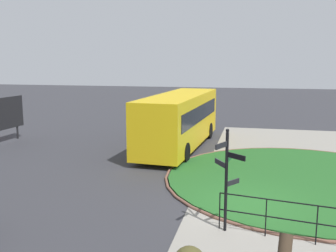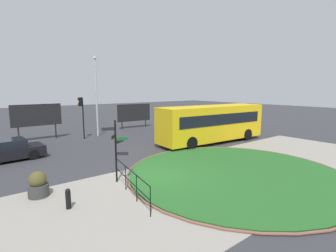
{
  "view_description": "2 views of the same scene",
  "coord_description": "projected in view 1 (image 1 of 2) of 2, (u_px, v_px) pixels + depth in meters",
  "views": [
    {
      "loc": [
        -12.75,
        -0.01,
        4.97
      ],
      "look_at": [
        4.06,
        3.79,
        2.03
      ],
      "focal_mm": 40.83,
      "sensor_mm": 36.0,
      "label": 1
    },
    {
      "loc": [
        -7.22,
        -10.08,
        4.55
      ],
      "look_at": [
        3.32,
        3.45,
        1.96
      ],
      "focal_mm": 26.69,
      "sensor_mm": 36.0,
      "label": 2
    }
  ],
  "objects": [
    {
      "name": "billboard_left",
      "position": [
        0.0,
        115.0,
        23.06
      ],
      "size": [
        4.14,
        0.38,
        2.77
      ],
      "rotation": [
        0.0,
        0.0,
        -0.06
      ],
      "color": "black",
      "rests_on": "ground"
    },
    {
      "name": "grass_island",
      "position": [
        302.0,
        179.0,
        16.05
      ],
      "size": [
        11.3,
        11.3,
        0.1
      ],
      "primitive_type": "cylinder",
      "color": "#235B23",
      "rests_on": "ground"
    },
    {
      "name": "railing_grass_edge",
      "position": [
        291.0,
        216.0,
        10.56
      ],
      "size": [
        0.71,
        4.03,
        1.15
      ],
      "rotation": [
        0.0,
        0.0,
        4.54
      ],
      "color": "black",
      "rests_on": "ground"
    },
    {
      "name": "ground",
      "position": [
        250.0,
        208.0,
        13.09
      ],
      "size": [
        120.0,
        120.0,
        0.0
      ],
      "primitive_type": "plane",
      "color": "#333338"
    },
    {
      "name": "bus_yellow",
      "position": [
        180.0,
        119.0,
        21.97
      ],
      "size": [
        10.08,
        3.15,
        3.09
      ],
      "rotation": [
        0.0,
        0.0,
        -0.07
      ],
      "color": "yellow",
      "rests_on": "ground"
    },
    {
      "name": "sidewalk_paving",
      "position": [
        310.0,
        212.0,
        12.66
      ],
      "size": [
        32.0,
        8.06,
        0.02
      ],
      "primitive_type": "cube",
      "color": "gray",
      "rests_on": "ground"
    },
    {
      "name": "signpost_directional",
      "position": [
        227.0,
        173.0,
        11.04
      ],
      "size": [
        1.22,
        0.94,
        3.08
      ],
      "color": "black",
      "rests_on": "ground"
    },
    {
      "name": "grass_kerb_ring",
      "position": [
        302.0,
        179.0,
        16.05
      ],
      "size": [
        11.61,
        11.61,
        0.11
      ],
      "primitive_type": "torus",
      "color": "brown",
      "rests_on": "ground"
    }
  ]
}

